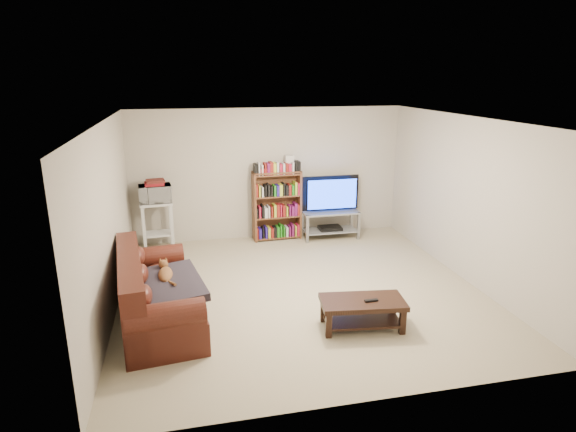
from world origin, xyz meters
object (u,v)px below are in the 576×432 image
object	(u,v)px
sofa	(153,298)
bookshelf	(277,204)
coffee_table	(362,308)
tv_stand	(330,220)

from	to	relation	value
sofa	bookshelf	bearing A→B (deg)	45.61
coffee_table	tv_stand	world-z (taller)	tv_stand
coffee_table	bookshelf	world-z (taller)	bookshelf
tv_stand	coffee_table	bearing A→B (deg)	-100.01
sofa	tv_stand	world-z (taller)	sofa
bookshelf	sofa	bearing A→B (deg)	-129.93
sofa	bookshelf	world-z (taller)	bookshelf
sofa	bookshelf	size ratio (longest dim) A/B	1.67
tv_stand	bookshelf	distance (m)	1.04
tv_stand	sofa	bearing A→B (deg)	-139.41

